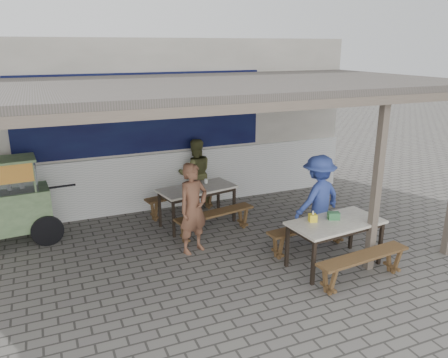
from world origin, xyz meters
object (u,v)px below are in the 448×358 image
table_right (336,226)px  bench_right_wall (309,231)px  donation_box (334,216)px  table_left (197,191)px  condiment_jar (206,181)px  patron_street_side (193,208)px  patron_right_table (318,199)px  bench_left_wall (182,199)px  bench_right_street (363,262)px  condiment_bowl (191,188)px  bench_left_street (215,218)px  vendor_cart (7,199)px  tissue_box (313,218)px  patron_wall_side (195,173)px

table_right → bench_right_wall: size_ratio=0.97×
table_right → donation_box: size_ratio=8.76×
table_left → condiment_jar: 0.35m
patron_street_side → patron_right_table: size_ratio=0.99×
bench_left_wall → donation_box: bearing=-73.1°
bench_right_street → condiment_jar: bearing=105.1°
patron_right_table → condiment_bowl: size_ratio=7.07×
table_left → patron_right_table: bearing=-52.1°
bench_left_street → vendor_cart: vendor_cart is taller
patron_right_table → tissue_box: size_ratio=13.43×
bench_right_wall → condiment_bowl: size_ratio=7.19×
table_left → patron_wall_side: size_ratio=1.04×
bench_left_street → patron_right_table: 1.88m
table_right → patron_right_table: bearing=66.4°
bench_left_street → patron_wall_side: 1.61m
bench_right_wall → donation_box: (0.07, -0.52, 0.47)m
table_right → patron_wall_side: patron_wall_side is taller
table_right → patron_right_table: size_ratio=0.98×
tissue_box → condiment_bowl: bearing=119.0°
bench_left_street → patron_right_table: (1.60, -0.89, 0.44)m
bench_left_wall → bench_right_street: 3.98m
donation_box → bench_right_wall: bearing=98.1°
table_left → bench_left_street: size_ratio=0.99×
table_right → donation_box: 0.16m
bench_left_wall → vendor_cart: bearing=172.7°
patron_wall_side → patron_right_table: 2.82m
bench_left_street → condiment_bowl: 0.75m
patron_right_table → bench_right_wall: bearing=26.2°
bench_left_wall → vendor_cart: vendor_cart is taller
bench_left_street → tissue_box: size_ratio=13.59×
table_left → patron_wall_side: bearing=61.6°
vendor_cart → condiment_jar: bearing=-7.4°
bench_left_wall → donation_box: 3.37m
tissue_box → bench_right_street: bearing=-62.4°
bench_right_wall → bench_left_street: bearing=130.7°
condiment_jar → bench_left_street: bearing=-99.7°
patron_wall_side → donation_box: patron_wall_side is taller
tissue_box → bench_left_street: bearing=120.2°
table_left → patron_wall_side: patron_wall_side is taller
patron_wall_side → patron_right_table: bearing=126.6°
table_left → vendor_cart: vendor_cart is taller
table_left → bench_right_wall: size_ratio=0.98×
table_left → donation_box: size_ratio=8.90×
patron_right_table → tissue_box: (-0.63, -0.77, 0.03)m
table_right → patron_wall_side: (-1.12, 3.35, 0.07)m
patron_right_table → bench_left_street: bearing=-43.2°
condiment_jar → table_left: bearing=-141.4°
vendor_cart → patron_street_side: (2.85, -1.50, -0.06)m
bench_right_street → patron_wall_side: size_ratio=1.06×
patron_right_table → donation_box: (-0.28, -0.83, 0.03)m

